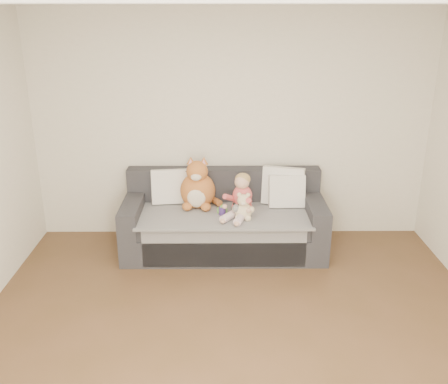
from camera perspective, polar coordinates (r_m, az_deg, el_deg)
name	(u,v)px	position (r m, az deg, el deg)	size (l,w,h in m)	color
room_shell	(237,191)	(3.70, 1.55, 0.10)	(5.00, 5.00, 5.00)	brown
sofa	(224,223)	(5.59, -0.01, -3.55)	(2.20, 0.94, 0.85)	#26262B
cushion_left	(170,186)	(5.69, -6.16, 0.65)	(0.44, 0.24, 0.40)	white
cushion_right_back	(283,186)	(5.66, 6.77, 0.70)	(0.50, 0.32, 0.44)	white
cushion_right_front	(287,191)	(5.59, 7.18, 0.13)	(0.40, 0.19, 0.38)	white
toddler	(241,198)	(5.31, 1.94, -0.69)	(0.36, 0.47, 0.47)	#E35B50
plush_cat	(198,188)	(5.54, -3.01, 0.48)	(0.47, 0.40, 0.60)	#A86125
teddy_bear	(243,208)	(5.24, 2.23, -1.88)	(0.24, 0.18, 0.30)	beige
plush_cow	(239,210)	(5.32, 1.68, -2.07)	(0.15, 0.22, 0.18)	white
sippy_cup	(222,209)	(5.35, -0.20, -2.01)	(0.11, 0.07, 0.12)	#4E3289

